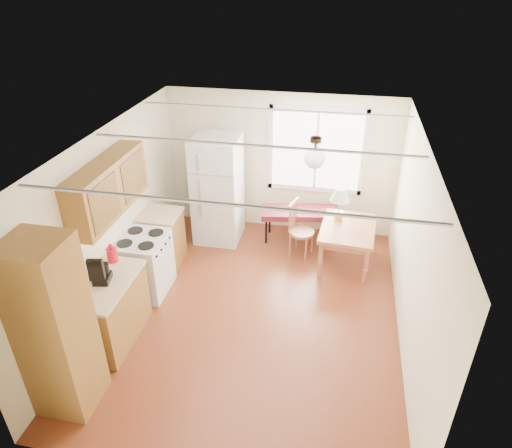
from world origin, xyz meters
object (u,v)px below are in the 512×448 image
(dining_table, at_px, (348,232))
(chair, at_px, (297,225))
(bench, at_px, (300,213))
(refrigerator, at_px, (218,190))

(dining_table, height_order, chair, chair)
(dining_table, bearing_deg, bench, 149.93)
(refrigerator, distance_m, chair, 1.49)
(refrigerator, relative_size, chair, 1.98)
(bench, xyz_separation_m, dining_table, (0.81, -0.55, 0.04))
(refrigerator, distance_m, dining_table, 2.30)
(chair, bearing_deg, refrigerator, -174.30)
(bench, bearing_deg, refrigerator, 175.57)
(refrigerator, height_order, dining_table, refrigerator)
(dining_table, distance_m, chair, 0.84)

